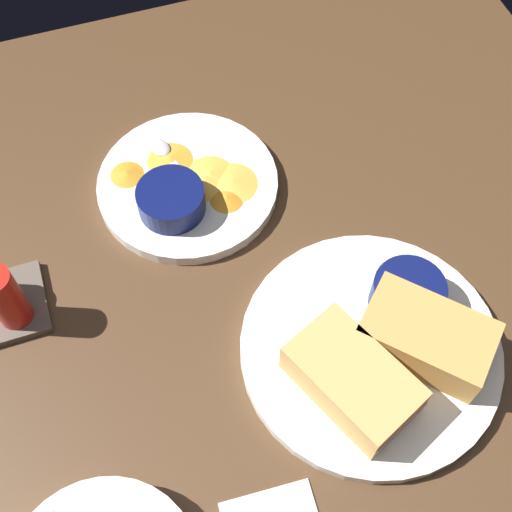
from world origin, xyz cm
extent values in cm
cube|color=#4C331E|center=(0.00, 0.00, -1.50)|extent=(110.00, 110.00, 3.00)
cylinder|color=white|center=(-5.81, -13.65, 0.80)|extent=(27.73, 27.73, 1.60)
cube|color=tan|center=(-9.30, -9.70, 4.00)|extent=(14.95, 12.15, 4.80)
cube|color=#DB938E|center=(-9.30, -9.70, 4.00)|extent=(14.95, 11.69, 0.80)
cube|color=tan|center=(-7.48, -18.64, 4.00)|extent=(14.66, 14.46, 4.80)
cube|color=#DB938E|center=(-7.48, -18.64, 4.00)|extent=(14.43, 14.20, 0.80)
cylinder|color=#0C144C|center=(-2.46, -18.91, 3.73)|extent=(7.72, 7.72, 4.26)
cylinder|color=black|center=(-2.46, -18.91, 5.46)|extent=(6.33, 6.33, 0.60)
cube|color=silver|center=(-6.53, -9.66, 1.85)|extent=(2.95, 5.36, 0.40)
ellipsoid|color=silver|center=(-4.31, -14.69, 2.00)|extent=(3.30, 3.81, 0.80)
cylinder|color=white|center=(21.35, -1.16, 0.80)|extent=(22.09, 22.09, 1.60)
cylinder|color=#0C144C|center=(18.03, 1.60, 3.25)|extent=(7.95, 7.95, 3.29)
cylinder|color=olive|center=(18.03, 1.60, 4.49)|extent=(6.52, 6.52, 0.60)
cube|color=silver|center=(21.88, -0.99, 1.85)|extent=(5.48, 2.45, 0.40)
ellipsoid|color=silver|center=(27.12, 0.70, 2.00)|extent=(3.72, 3.08, 0.80)
cone|color=gold|center=(19.17, -6.19, 1.90)|extent=(8.97, 8.97, 0.60)
cone|color=gold|center=(25.02, 0.43, 1.90)|extent=(7.80, 7.80, 0.60)
cone|color=orange|center=(24.57, 5.56, 1.90)|extent=(5.44, 5.44, 0.60)
cone|color=gold|center=(21.23, -4.00, 1.90)|extent=(8.59, 8.59, 0.60)
cone|color=orange|center=(17.15, -4.87, 1.90)|extent=(5.27, 5.27, 0.60)
cone|color=gold|center=(20.57, -3.25, 1.90)|extent=(8.60, 8.60, 0.60)
cube|color=brown|center=(11.91, 22.52, 0.50)|extent=(9.00, 9.00, 1.00)
cylinder|color=red|center=(10.11, 21.32, 5.25)|extent=(3.60, 3.60, 8.50)
camera|label=1|loc=(-28.86, 6.97, 68.09)|focal=47.77mm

